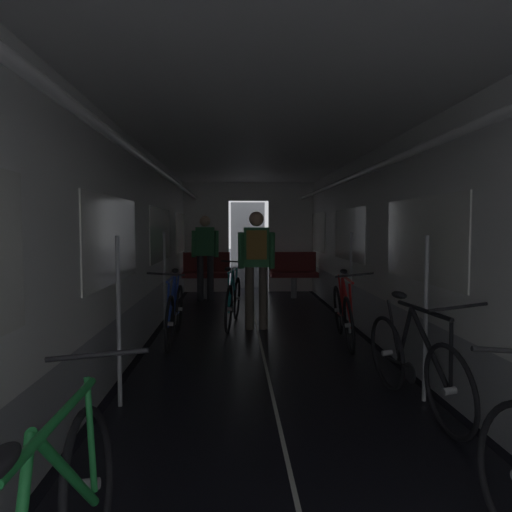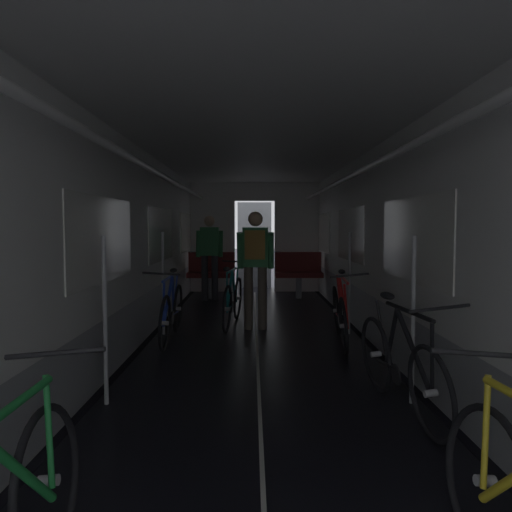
% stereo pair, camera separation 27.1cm
% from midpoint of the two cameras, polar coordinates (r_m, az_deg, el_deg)
% --- Properties ---
extents(train_car_shell, '(3.14, 12.34, 2.57)m').
position_cam_midpoint_polar(train_car_shell, '(5.43, -0.55, 5.88)').
color(train_car_shell, black).
rests_on(train_car_shell, ground).
extents(bench_seat_far_left, '(0.98, 0.51, 0.95)m').
position_cam_midpoint_polar(bench_seat_far_left, '(9.97, -6.68, -1.73)').
color(bench_seat_far_left, gray).
rests_on(bench_seat_far_left, ground).
extents(bench_seat_far_right, '(0.98, 0.51, 0.95)m').
position_cam_midpoint_polar(bench_seat_far_right, '(10.00, 3.67, -1.69)').
color(bench_seat_far_right, gray).
rests_on(bench_seat_far_right, ground).
extents(bicycle_black, '(0.47, 1.69, 0.95)m').
position_cam_midpoint_polar(bicycle_black, '(4.10, 16.39, -12.06)').
color(bicycle_black, black).
rests_on(bicycle_black, ground).
extents(bicycle_red, '(0.44, 1.69, 0.95)m').
position_cam_midpoint_polar(bicycle_red, '(6.20, 9.05, -6.67)').
color(bicycle_red, black).
rests_on(bicycle_red, ground).
extents(bicycle_blue, '(0.44, 1.69, 0.94)m').
position_cam_midpoint_polar(bicycle_blue, '(6.30, -10.86, -6.51)').
color(bicycle_blue, black).
rests_on(bicycle_blue, ground).
extents(person_cyclist_aisle, '(0.54, 0.38, 1.69)m').
position_cam_midpoint_polar(person_cyclist_aisle, '(6.84, -1.08, -0.33)').
color(person_cyclist_aisle, brown).
rests_on(person_cyclist_aisle, ground).
extents(bicycle_teal_in_aisle, '(0.44, 1.69, 0.94)m').
position_cam_midpoint_polar(bicycle_teal_in_aisle, '(7.18, -3.83, -5.23)').
color(bicycle_teal_in_aisle, black).
rests_on(bicycle_teal_in_aisle, ground).
extents(person_standing_near_bench, '(0.53, 0.23, 1.69)m').
position_cam_midpoint_polar(person_standing_near_bench, '(9.56, -6.84, 0.50)').
color(person_standing_near_bench, '#2D2D33').
rests_on(person_standing_near_bench, ground).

